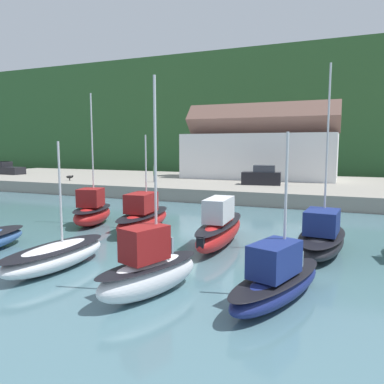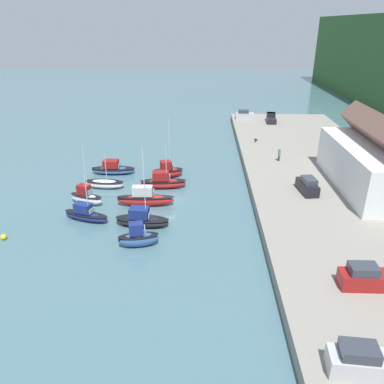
# 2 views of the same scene
# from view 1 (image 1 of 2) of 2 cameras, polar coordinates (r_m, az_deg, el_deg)

# --- Properties ---
(ground_plane) EXTENTS (320.00, 320.00, 0.00)m
(ground_plane) POSITION_cam_1_polar(r_m,az_deg,el_deg) (24.22, 1.83, -6.23)
(ground_plane) COLOR #476B75
(hillside_backdrop) EXTENTS (240.00, 67.95, 24.37)m
(hillside_backdrop) POSITION_cam_1_polar(r_m,az_deg,el_deg) (106.89, 17.92, 10.19)
(hillside_backdrop) COLOR #335B2D
(hillside_backdrop) RESTS_ON ground_plane
(quay_promenade) EXTENTS (95.30, 22.98, 1.34)m
(quay_promenade) POSITION_cam_1_polar(r_m,az_deg,el_deg) (46.20, 11.78, 0.77)
(quay_promenade) COLOR gray
(quay_promenade) RESTS_ON ground_plane
(harbor_clubhouse) EXTENTS (19.85, 9.20, 9.95)m
(harbor_clubhouse) POSITION_cam_1_polar(r_m,az_deg,el_deg) (51.02, 10.29, 6.18)
(harbor_clubhouse) COLOR white
(harbor_clubhouse) RESTS_ON quay_promenade
(moored_boat_0) EXTENTS (3.28, 5.21, 9.19)m
(moored_boat_0) POSITION_cam_1_polar(r_m,az_deg,el_deg) (27.47, -14.96, -2.83)
(moored_boat_0) COLOR red
(moored_boat_0) RESTS_ON ground_plane
(moored_boat_1) EXTENTS (2.55, 6.81, 6.29)m
(moored_boat_1) POSITION_cam_1_polar(r_m,az_deg,el_deg) (24.95, -7.45, -3.74)
(moored_boat_1) COLOR red
(moored_boat_1) RESTS_ON ground_plane
(moored_boat_2) EXTENTS (1.90, 7.54, 2.72)m
(moored_boat_2) POSITION_cam_1_polar(r_m,az_deg,el_deg) (21.10, 4.29, -5.45)
(moored_boat_2) COLOR red
(moored_boat_2) RESTS_ON ground_plane
(moored_boat_3) EXTENTS (2.69, 6.55, 9.70)m
(moored_boat_3) POSITION_cam_1_polar(r_m,az_deg,el_deg) (20.60, 19.19, -6.56)
(moored_boat_3) COLOR black
(moored_boat_3) RESTS_ON ground_plane
(moored_boat_6) EXTENTS (2.45, 5.88, 5.76)m
(moored_boat_6) POSITION_cam_1_polar(r_m,az_deg,el_deg) (18.15, -20.06, -9.09)
(moored_boat_6) COLOR white
(moored_boat_6) RESTS_ON ground_plane
(moored_boat_7) EXTENTS (2.98, 4.96, 8.05)m
(moored_boat_7) POSITION_cam_1_polar(r_m,az_deg,el_deg) (14.20, -6.57, -11.69)
(moored_boat_7) COLOR white
(moored_boat_7) RESTS_ON ground_plane
(moored_boat_8) EXTENTS (3.38, 6.15, 6.04)m
(moored_boat_8) POSITION_cam_1_polar(r_m,az_deg,el_deg) (14.03, 12.85, -12.94)
(moored_boat_8) COLOR navy
(moored_boat_8) RESTS_ON ground_plane
(parked_car_2) EXTENTS (4.39, 2.31, 2.16)m
(parked_car_2) POSITION_cam_1_polar(r_m,az_deg,el_deg) (41.89, 10.59, 2.36)
(parked_car_2) COLOR black
(parked_car_2) RESTS_ON quay_promenade
(pickup_truck_0) EXTENTS (4.86, 2.32, 1.90)m
(pickup_truck_0) POSITION_cam_1_polar(r_m,az_deg,el_deg) (63.73, -26.26, 3.21)
(pickup_truck_0) COLOR black
(pickup_truck_0) RESTS_ON quay_promenade
(person_on_quay) EXTENTS (0.40, 0.40, 2.14)m
(person_on_quay) POSITION_cam_1_polar(r_m,az_deg,el_deg) (44.62, -5.69, 2.95)
(person_on_quay) COLOR #232838
(person_on_quay) RESTS_ON quay_promenade
(dog_on_quay) EXTENTS (0.79, 0.76, 0.68)m
(dog_on_quay) POSITION_cam_1_polar(r_m,az_deg,el_deg) (48.50, -18.11, 2.20)
(dog_on_quay) COLOR black
(dog_on_quay) RESTS_ON quay_promenade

